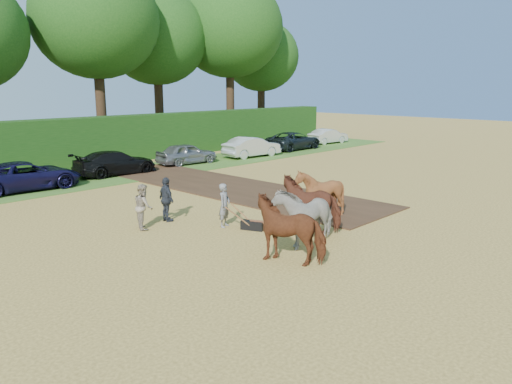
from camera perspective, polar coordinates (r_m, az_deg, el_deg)
ground at (r=19.17m, az=8.13°, el=-3.06°), size 120.00×120.00×0.00m
earth_strip at (r=24.76m, az=-3.11°, el=0.57°), size 4.50×17.00×0.05m
grass_verge at (r=29.35m, az=-14.73°, el=2.00°), size 50.00×5.00×0.03m
hedgerow at (r=33.02m, az=-19.04°, el=5.44°), size 46.00×1.60×3.00m
spectator_near at (r=17.97m, az=-12.74°, el=-1.63°), size 0.88×0.96×1.60m
spectator_far at (r=18.75m, az=-10.19°, el=-0.85°), size 0.57×1.03×1.67m
plough_team at (r=16.78m, az=5.63°, el=-1.89°), size 6.26×5.42×1.89m
parked_cars at (r=30.14m, az=-12.02°, el=3.70°), size 40.60×2.99×1.45m
treeline at (r=35.23m, az=-25.01°, el=17.57°), size 48.70×10.60×14.21m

